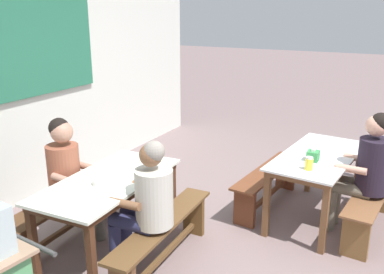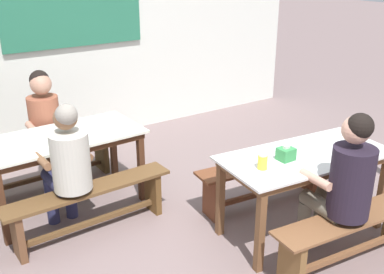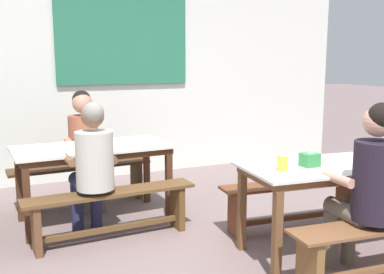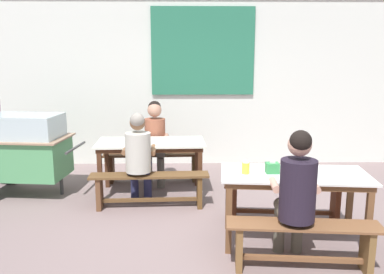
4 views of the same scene
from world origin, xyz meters
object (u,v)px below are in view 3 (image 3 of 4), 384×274
Objects in this scene: bench_far_back at (81,177)px; person_left_back_turned at (93,163)px; bench_near_front at (380,246)px; condiment_jar at (282,162)px; dining_table_near at (333,174)px; soup_bowl at (79,145)px; bench_far_front at (112,207)px; person_center_facing at (85,141)px; bench_near_back at (293,199)px; dining_table_far at (93,154)px; person_near_front at (369,182)px; tissue_box at (310,160)px.

person_left_back_turned is (-0.10, -1.07, 0.40)m from bench_far_back.
condiment_jar reaches higher than bench_near_front.
bench_near_front is (-0.06, -0.57, -0.39)m from dining_table_near.
soup_bowl reaches higher than dining_table_near.
person_left_back_turned is (-0.14, 0.07, 0.40)m from bench_far_front.
person_center_facing is at bearing 89.91° from bench_far_front.
bench_near_back is 2.29m from person_center_facing.
dining_table_far is 2.57m from person_near_front.
dining_table_near is 11.87× the size of tissue_box.
person_left_back_turned reaches higher than bench_far_front.
bench_far_back is 11.91× the size of soup_bowl.
bench_far_back and bench_far_front have the same top height.
bench_near_front is at bearing -54.38° from dining_table_far.
bench_far_back is 1.15m from bench_far_front.
dining_table_near is 0.52m from person_near_front.
soup_bowl is at bearing 128.04° from bench_near_front.
bench_near_back is 11.07× the size of condiment_jar.
bench_near_front is 10.96× the size of soup_bowl.
person_left_back_turned is at bearing -103.17° from dining_table_far.
person_left_back_turned is at bearing -97.88° from person_center_facing.
person_near_front is at bearing -52.07° from soup_bowl.
bench_far_front is (0.04, -1.15, -0.00)m from bench_far_back.
condiment_jar is at bearing 128.52° from bench_near_front.
bench_near_front is 1.13× the size of person_left_back_turned.
soup_bowl is (-0.02, 0.49, 0.08)m from person_left_back_turned.
person_center_facing is (-1.58, 2.10, 0.05)m from dining_table_near.
bench_far_front and bench_near_front have the same top height.
soup_bowl is at bearing 92.09° from person_left_back_turned.
bench_near_back is 11.25× the size of soup_bowl.
bench_near_front is at bearing -51.48° from condiment_jar.
person_left_back_turned is 1.84m from tissue_box.
bench_near_front is 10.78× the size of condiment_jar.
condiment_jar is at bearing -55.47° from dining_table_far.
tissue_box is at bearing -56.98° from person_center_facing.
bench_far_front is at bearing -27.24° from person_left_back_turned.
bench_far_back is 2.61m from tissue_box.
dining_table_near is at bearing 84.32° from bench_near_front.
bench_far_front is 1.23× the size of person_left_back_turned.
person_center_facing is at bearing 136.98° from bench_near_back.
person_center_facing is 9.82× the size of soup_bowl.
bench_near_back is 0.81m from tissue_box.
person_near_front is (1.51, -2.66, 0.44)m from bench_far_back.
bench_near_front is 1.08× the size of person_near_front.
person_center_facing reaches higher than condiment_jar.
dining_table_far is 1.94m from condiment_jar.
condiment_jar is (-0.56, -0.57, 0.53)m from bench_near_back.
person_left_back_turned is at bearing 144.30° from tissue_box.
bench_far_back is 3.15m from bench_near_front.
bench_near_back is 1.17m from person_near_front.
bench_near_back is (1.68, -1.60, -0.01)m from bench_far_back.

